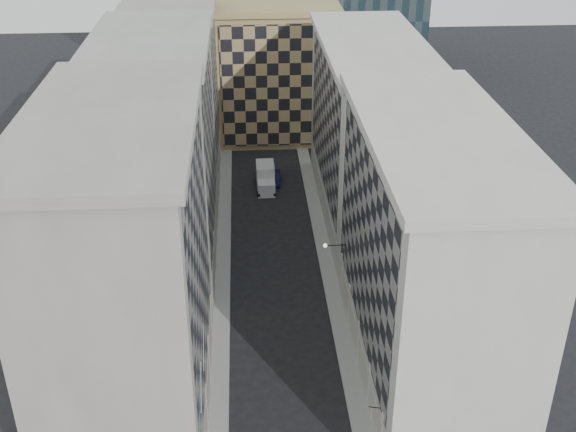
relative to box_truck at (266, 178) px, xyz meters
name	(u,v)px	position (x,y,z in m)	size (l,w,h in m)	color
sidewalk_west	(223,271)	(-4.99, -19.01, -1.20)	(1.50, 100.00, 0.15)	gray
sidewalk_east	(328,268)	(5.51, -19.01, -1.20)	(1.50, 100.00, 0.15)	gray
bldg_left_a	(129,278)	(-10.62, -38.01, 10.55)	(10.80, 22.80, 23.70)	gray
bldg_left_b	(159,157)	(-10.62, -16.01, 10.05)	(10.80, 22.80, 22.70)	gray
bldg_left_c	(176,90)	(-10.62, 5.99, 9.55)	(10.80, 22.80, 21.70)	gray
bldg_right_a	(427,256)	(11.14, -34.01, 9.05)	(10.80, 26.80, 20.70)	beige
bldg_right_b	(369,132)	(11.15, -7.01, 8.58)	(10.80, 28.80, 19.70)	beige
tan_block	(276,69)	(2.26, 18.89, 8.16)	(16.80, 14.80, 18.80)	tan
flagpoles_left	(202,366)	(-5.64, -43.01, 6.73)	(0.10, 6.33, 2.33)	gray
bracket_lamp	(327,245)	(4.64, -25.01, 4.93)	(1.98, 0.36, 0.36)	black
box_truck	(266,178)	(0.00, 0.00, 0.00)	(2.23, 5.35, 2.92)	silver
dark_car	(274,178)	(1.13, 1.38, -0.59)	(1.44, 4.12, 1.36)	#0F1038
shop_sign	(372,412)	(5.68, -43.53, 2.56)	(0.86, 0.75, 0.84)	black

